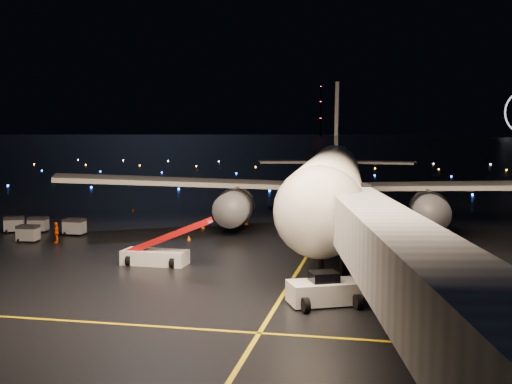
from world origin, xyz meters
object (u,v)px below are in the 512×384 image
pushback_tug (324,288)px  baggage_cart_3 (38,224)px  baggage_cart_1 (74,227)px  crew_c (56,232)px  belt_loader (155,242)px  baggage_cart_0 (28,234)px  baggage_cart_2 (14,224)px  airliner (332,147)px

pushback_tug → baggage_cart_3: size_ratio=2.31×
baggage_cart_3 → baggage_cart_1: bearing=-19.4°
crew_c → baggage_cart_3: bearing=-152.9°
pushback_tug → baggage_cart_1: size_ratio=2.15×
belt_loader → crew_c: bearing=151.9°
crew_c → baggage_cart_1: crew_c is taller
baggage_cart_0 → baggage_cart_2: bearing=128.1°
crew_c → pushback_tug: bearing=43.0°
baggage_cart_1 → baggage_cart_2: bearing=177.4°
belt_loader → airliner: bearing=64.8°
baggage_cart_2 → crew_c: bearing=-57.3°
belt_loader → baggage_cart_1: (-12.45, 11.20, -0.95)m
airliner → baggage_cart_1: airliner is taller
baggage_cart_1 → airliner: bearing=25.4°
crew_c → baggage_cart_0: size_ratio=1.05×
baggage_cart_3 → belt_loader: bearing=-41.6°
crew_c → baggage_cart_3: crew_c is taller
crew_c → baggage_cart_1: bearing=169.1°
baggage_cart_0 → baggage_cart_2: size_ratio=0.97×
baggage_cart_1 → baggage_cart_3: baggage_cart_1 is taller
baggage_cart_1 → baggage_cart_2: (-6.70, 0.35, -0.02)m
belt_loader → crew_c: belt_loader is taller
belt_loader → baggage_cart_0: (-14.85, 6.92, -0.99)m
airliner → baggage_cart_0: 31.63m
pushback_tug → belt_loader: bearing=123.6°
baggage_cart_2 → pushback_tug: bearing=-56.3°
pushback_tug → crew_c: 30.23m
baggage_cart_3 → baggage_cart_2: bearing=-166.4°
airliner → belt_loader: (-11.62, -22.44, -6.65)m
pushback_tug → baggage_cart_1: pushback_tug is taller
baggage_cart_3 → crew_c: bearing=-52.7°
pushback_tug → baggage_cart_0: bearing=127.1°
belt_loader → baggage_cart_1: size_ratio=3.79×
crew_c → baggage_cart_3: 7.17m
belt_loader → baggage_cart_2: belt_loader is taller
airliner → belt_loader: size_ratio=8.14×
baggage_cart_2 → baggage_cart_0: bearing=-72.0°
baggage_cart_1 → baggage_cart_0: bearing=-118.9°
crew_c → baggage_cart_2: crew_c is taller
baggage_cart_0 → baggage_cart_1: baggage_cart_1 is taller
airliner → baggage_cart_3: (-28.59, -10.13, -7.66)m
belt_loader → baggage_cart_0: size_ratio=4.00×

